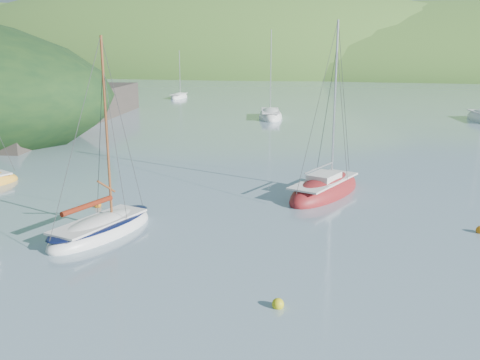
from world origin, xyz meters
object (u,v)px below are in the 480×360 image
(distant_sloop_a, at_px, (270,117))
(distant_sloop_c, at_px, (179,97))
(sloop_red, at_px, (325,191))
(daysailer_white, at_px, (101,229))

(distant_sloop_a, distance_m, distant_sloop_c, 28.61)
(sloop_red, height_order, distant_sloop_c, sloop_red)
(daysailer_white, height_order, sloop_red, sloop_red)
(daysailer_white, bearing_deg, sloop_red, 60.13)
(distant_sloop_c, bearing_deg, distant_sloop_a, -48.76)
(distant_sloop_c, bearing_deg, daysailer_white, -74.38)
(daysailer_white, relative_size, distant_sloop_a, 0.85)
(distant_sloop_a, bearing_deg, sloop_red, -86.32)
(distant_sloop_a, bearing_deg, daysailer_white, -102.47)
(sloop_red, xyz_separation_m, distant_sloop_c, (-30.55, 52.70, -0.05))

